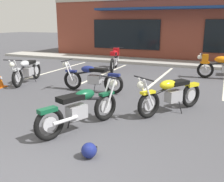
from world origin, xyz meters
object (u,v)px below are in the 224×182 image
object	(u,v)px
motorcycle_red_sportbike	(115,58)
motorcycle_blue_standard	(171,94)
motorcycle_orange_scrambler	(92,77)
motorcycle_green_cafe_racer	(27,70)
motorcycle_foreground_classic	(81,108)
helmet_on_pavement	(89,150)
motorcycle_silver_naked	(222,65)

from	to	relation	value
motorcycle_red_sportbike	motorcycle_blue_standard	xyz separation A→B (m)	(3.57, -4.89, -0.07)
motorcycle_red_sportbike	motorcycle_orange_scrambler	xyz separation A→B (m)	(0.88, -3.92, -0.07)
motorcycle_blue_standard	motorcycle_green_cafe_racer	xyz separation A→B (m)	(-5.43, 1.12, 0.00)
motorcycle_red_sportbike	motorcycle_blue_standard	size ratio (longest dim) A/B	1.12
motorcycle_blue_standard	motorcycle_orange_scrambler	xyz separation A→B (m)	(-2.69, 0.97, 0.00)
motorcycle_foreground_classic	motorcycle_orange_scrambler	xyz separation A→B (m)	(-1.20, 2.74, 0.00)
motorcycle_blue_standard	motorcycle_green_cafe_racer	size ratio (longest dim) A/B	0.89
motorcycle_foreground_classic	motorcycle_green_cafe_racer	xyz separation A→B (m)	(-3.94, 2.89, 0.00)
helmet_on_pavement	motorcycle_blue_standard	bearing A→B (deg)	74.42
motorcycle_orange_scrambler	helmet_on_pavement	xyz separation A→B (m)	(1.92, -3.72, -0.33)
motorcycle_blue_standard	motorcycle_foreground_classic	bearing A→B (deg)	-129.94
motorcycle_silver_naked	helmet_on_pavement	xyz separation A→B (m)	(-1.83, -7.46, -0.40)
helmet_on_pavement	motorcycle_foreground_classic	bearing A→B (deg)	126.35
motorcycle_foreground_classic	helmet_on_pavement	bearing A→B (deg)	-53.65
motorcycle_red_sportbike	motorcycle_green_cafe_racer	world-z (taller)	same
motorcycle_blue_standard	helmet_on_pavement	size ratio (longest dim) A/B	7.10
motorcycle_blue_standard	motorcycle_orange_scrambler	size ratio (longest dim) A/B	0.88
motorcycle_blue_standard	motorcycle_orange_scrambler	world-z (taller)	same
motorcycle_foreground_classic	motorcycle_silver_naked	distance (m)	6.96
motorcycle_foreground_classic	motorcycle_blue_standard	world-z (taller)	same
motorcycle_blue_standard	motorcycle_orange_scrambler	distance (m)	2.86
motorcycle_red_sportbike	helmet_on_pavement	world-z (taller)	motorcycle_red_sportbike
motorcycle_foreground_classic	motorcycle_silver_naked	size ratio (longest dim) A/B	0.95
motorcycle_foreground_classic	motorcycle_green_cafe_racer	world-z (taller)	same
motorcycle_orange_scrambler	helmet_on_pavement	distance (m)	4.20
motorcycle_orange_scrambler	motorcycle_green_cafe_racer	bearing A→B (deg)	176.95
motorcycle_silver_naked	helmet_on_pavement	bearing A→B (deg)	-103.77
motorcycle_foreground_classic	helmet_on_pavement	xyz separation A→B (m)	(0.72, -0.98, -0.33)
motorcycle_green_cafe_racer	helmet_on_pavement	distance (m)	6.07
helmet_on_pavement	motorcycle_silver_naked	bearing A→B (deg)	76.23
helmet_on_pavement	motorcycle_orange_scrambler	bearing A→B (deg)	117.29
motorcycle_foreground_classic	motorcycle_blue_standard	xyz separation A→B (m)	(1.48, 1.77, 0.00)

